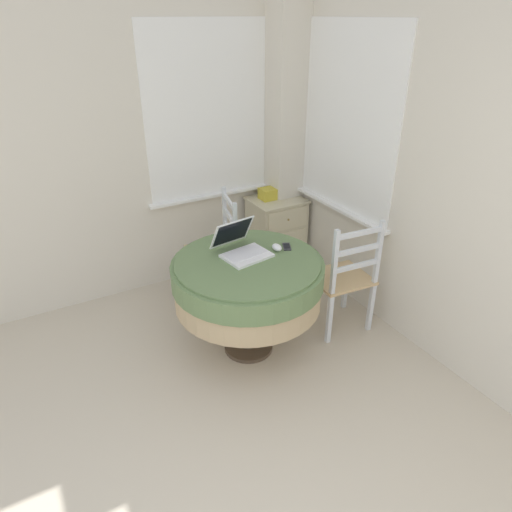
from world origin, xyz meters
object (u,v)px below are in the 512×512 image
(storage_box, at_px, (270,193))
(dining_chair_near_back_window, at_px, (216,251))
(round_dining_table, at_px, (248,280))
(corner_cabinet, at_px, (276,233))
(laptop, at_px, (242,247))
(cell_phone, at_px, (287,247))
(computer_mouse, at_px, (277,247))
(dining_chair_near_right_window, at_px, (344,278))

(storage_box, bearing_deg, dining_chair_near_back_window, -157.59)
(round_dining_table, relative_size, corner_cabinet, 1.51)
(laptop, distance_m, storage_box, 1.23)
(cell_phone, relative_size, dining_chair_near_back_window, 0.13)
(computer_mouse, relative_size, dining_chair_near_back_window, 0.10)
(laptop, height_order, dining_chair_near_back_window, laptop)
(laptop, relative_size, corner_cabinet, 0.56)
(laptop, height_order, corner_cabinet, laptop)
(dining_chair_near_back_window, distance_m, corner_cabinet, 0.79)
(computer_mouse, xyz_separation_m, storage_box, (0.56, 1.02, -0.03))
(round_dining_table, xyz_separation_m, storage_box, (0.81, 1.05, 0.15))
(corner_cabinet, relative_size, storage_box, 3.65)
(computer_mouse, bearing_deg, dining_chair_near_back_window, 101.31)
(laptop, relative_size, computer_mouse, 4.29)
(laptop, height_order, computer_mouse, laptop)
(laptop, relative_size, dining_chair_near_right_window, 0.41)
(cell_phone, bearing_deg, dining_chair_near_right_window, -20.41)
(dining_chair_near_back_window, bearing_deg, corner_cabinet, 18.11)
(dining_chair_near_back_window, bearing_deg, dining_chair_near_right_window, -53.23)
(dining_chair_near_back_window, height_order, dining_chair_near_right_window, same)
(computer_mouse, bearing_deg, round_dining_table, -173.14)
(laptop, distance_m, computer_mouse, 0.25)
(round_dining_table, distance_m, dining_chair_near_back_window, 0.78)
(round_dining_table, distance_m, cell_phone, 0.37)
(storage_box, bearing_deg, laptop, -130.26)
(cell_phone, relative_size, dining_chair_near_right_window, 0.13)
(corner_cabinet, distance_m, storage_box, 0.40)
(corner_cabinet, bearing_deg, storage_box, 137.28)
(dining_chair_near_back_window, bearing_deg, laptop, -98.18)
(round_dining_table, distance_m, laptop, 0.23)
(dining_chair_near_right_window, height_order, storage_box, dining_chair_near_right_window)
(cell_phone, distance_m, dining_chair_near_back_window, 0.82)
(computer_mouse, distance_m, cell_phone, 0.09)
(computer_mouse, distance_m, corner_cabinet, 1.22)
(dining_chair_near_back_window, bearing_deg, computer_mouse, -78.69)
(computer_mouse, height_order, storage_box, same)
(computer_mouse, bearing_deg, laptop, 161.84)
(round_dining_table, relative_size, storage_box, 5.50)
(round_dining_table, relative_size, dining_chair_near_back_window, 1.11)
(dining_chair_near_back_window, bearing_deg, round_dining_table, -97.90)
(round_dining_table, bearing_deg, dining_chair_near_back_window, 82.10)
(round_dining_table, relative_size, computer_mouse, 11.57)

